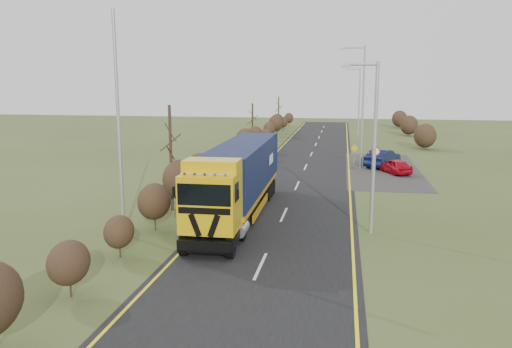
{
  "coord_description": "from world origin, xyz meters",
  "views": [
    {
      "loc": [
        3.1,
        -22.8,
        7.32
      ],
      "look_at": [
        -1.66,
        4.46,
        2.19
      ],
      "focal_mm": 35.0,
      "sensor_mm": 36.0,
      "label": 1
    }
  ],
  "objects_px": {
    "car_blue_sedan": "(383,158)",
    "streetlight_near": "(372,142)",
    "lorry": "(239,176)",
    "speed_sign": "(375,156)",
    "car_red_hatchback": "(395,166)"
  },
  "relations": [
    {
      "from": "speed_sign",
      "to": "car_blue_sedan",
      "type": "bearing_deg",
      "value": 80.39
    },
    {
      "from": "car_blue_sedan",
      "to": "speed_sign",
      "type": "distance_m",
      "value": 6.09
    },
    {
      "from": "lorry",
      "to": "speed_sign",
      "type": "bearing_deg",
      "value": 56.19
    },
    {
      "from": "car_blue_sedan",
      "to": "streetlight_near",
      "type": "bearing_deg",
      "value": 110.36
    },
    {
      "from": "lorry",
      "to": "car_blue_sedan",
      "type": "distance_m",
      "value": 20.35
    },
    {
      "from": "car_red_hatchback",
      "to": "streetlight_near",
      "type": "relative_size",
      "value": 0.43
    },
    {
      "from": "streetlight_near",
      "to": "lorry",
      "type": "bearing_deg",
      "value": 164.32
    },
    {
      "from": "streetlight_near",
      "to": "speed_sign",
      "type": "xyz_separation_m",
      "value": [
        1.1,
        14.21,
        -2.77
      ]
    },
    {
      "from": "lorry",
      "to": "car_red_hatchback",
      "type": "relative_size",
      "value": 4.1
    },
    {
      "from": "car_red_hatchback",
      "to": "speed_sign",
      "type": "bearing_deg",
      "value": 33.93
    },
    {
      "from": "car_red_hatchback",
      "to": "car_blue_sedan",
      "type": "bearing_deg",
      "value": -98.78
    },
    {
      "from": "car_blue_sedan",
      "to": "speed_sign",
      "type": "height_order",
      "value": "speed_sign"
    },
    {
      "from": "car_blue_sedan",
      "to": "speed_sign",
      "type": "xyz_separation_m",
      "value": [
        -1.0,
        -5.92,
        1.0
      ]
    },
    {
      "from": "car_blue_sedan",
      "to": "speed_sign",
      "type": "bearing_deg",
      "value": 106.7
    },
    {
      "from": "car_blue_sedan",
      "to": "streetlight_near",
      "type": "height_order",
      "value": "streetlight_near"
    }
  ]
}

